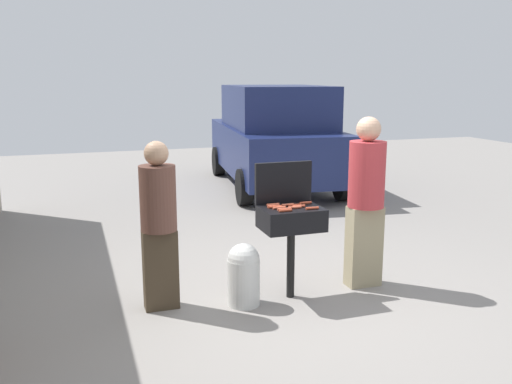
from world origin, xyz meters
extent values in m
plane|color=gray|center=(0.00, 0.00, 0.00)|extent=(24.00, 24.00, 0.00)
cylinder|color=black|center=(-0.04, 0.05, 0.35)|extent=(0.08, 0.08, 0.71)
cube|color=black|center=(-0.04, 0.05, 0.82)|extent=(0.60, 0.44, 0.22)
cube|color=black|center=(-0.04, 0.27, 1.14)|extent=(0.60, 0.05, 0.42)
cylinder|color=#AD4228|center=(0.11, -0.09, 0.94)|extent=(0.13, 0.03, 0.03)
cylinder|color=#C6593D|center=(-0.16, -0.04, 0.94)|extent=(0.13, 0.04, 0.03)
cylinder|color=#C6593D|center=(-0.06, 0.12, 0.94)|extent=(0.13, 0.03, 0.03)
cylinder|color=#AD4228|center=(0.00, 0.08, 0.94)|extent=(0.13, 0.03, 0.03)
cylinder|color=#C6593D|center=(-0.03, -0.01, 0.94)|extent=(0.13, 0.03, 0.03)
cylinder|color=#AD4228|center=(0.15, 0.14, 0.94)|extent=(0.13, 0.03, 0.03)
cylinder|color=#AD4228|center=(-0.20, 0.07, 0.94)|extent=(0.13, 0.04, 0.03)
cylinder|color=#B74C33|center=(0.02, 0.03, 0.94)|extent=(0.13, 0.03, 0.03)
cylinder|color=#AD4228|center=(-0.16, -0.09, 0.94)|extent=(0.13, 0.03, 0.03)
cylinder|color=#C6593D|center=(-0.19, 0.17, 0.94)|extent=(0.13, 0.03, 0.03)
cylinder|color=#B74C33|center=(-0.21, 0.11, 0.94)|extent=(0.13, 0.04, 0.03)
cylinder|color=#C6593D|center=(-0.18, 0.03, 0.94)|extent=(0.13, 0.03, 0.03)
cylinder|color=silver|center=(-0.55, 0.02, 0.23)|extent=(0.32, 0.32, 0.46)
sphere|color=silver|center=(-0.55, 0.02, 0.46)|extent=(0.31, 0.31, 0.31)
cube|color=#3F3323|center=(-1.32, 0.20, 0.39)|extent=(0.32, 0.18, 0.78)
cylinder|color=brown|center=(-1.32, 0.20, 1.08)|extent=(0.34, 0.34, 0.61)
sphere|color=tan|center=(-1.32, 0.20, 1.50)|extent=(0.23, 0.23, 0.23)
cube|color=gray|center=(0.81, 0.10, 0.43)|extent=(0.36, 0.20, 0.86)
cylinder|color=#B23338|center=(0.81, 0.10, 1.20)|extent=(0.38, 0.38, 0.68)
sphere|color=tan|center=(0.81, 0.10, 1.67)|extent=(0.25, 0.25, 0.25)
cube|color=navy|center=(1.81, 5.49, 0.77)|extent=(2.39, 4.59, 0.90)
cube|color=navy|center=(1.79, 5.29, 1.62)|extent=(2.05, 2.79, 0.80)
cylinder|color=black|center=(2.53, 3.85, 0.32)|extent=(0.29, 0.66, 0.64)
cylinder|color=black|center=(0.74, 4.06, 0.32)|extent=(0.29, 0.66, 0.64)
cylinder|color=black|center=(2.89, 6.91, 0.32)|extent=(0.29, 0.66, 0.64)
cylinder|color=black|center=(1.09, 7.12, 0.32)|extent=(0.29, 0.66, 0.64)
camera|label=1|loc=(-2.06, -4.81, 2.19)|focal=38.62mm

